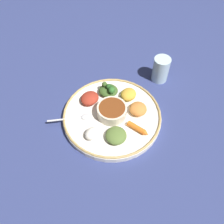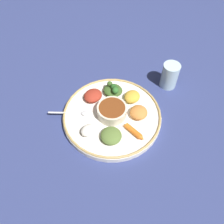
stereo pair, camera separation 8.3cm
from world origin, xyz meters
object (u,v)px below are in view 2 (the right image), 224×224
at_px(spoon, 77,113).
at_px(drinking_glass, 169,77).
at_px(center_bowl, 112,111).
at_px(greens_pile, 113,90).
at_px(carrot_near_spoon, 134,132).

xyz_separation_m(spoon, drinking_glass, (0.25, -0.29, 0.02)).
height_order(center_bowl, spoon, center_bowl).
relative_size(greens_pile, drinking_glass, 0.76).
relative_size(spoon, carrot_near_spoon, 1.89).
relative_size(center_bowl, carrot_near_spoon, 1.31).
height_order(spoon, carrot_near_spoon, carrot_near_spoon).
distance_m(spoon, drinking_glass, 0.38).
relative_size(center_bowl, greens_pile, 1.34).
xyz_separation_m(spoon, greens_pile, (0.13, -0.10, 0.02)).
height_order(greens_pile, carrot_near_spoon, greens_pile).
distance_m(greens_pile, carrot_near_spoon, 0.19).
bearing_deg(carrot_near_spoon, spoon, 83.94).
xyz_separation_m(greens_pile, drinking_glass, (0.12, -0.19, 0.00)).
distance_m(carrot_near_spoon, drinking_glass, 0.28).
xyz_separation_m(center_bowl, spoon, (-0.03, 0.12, -0.02)).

